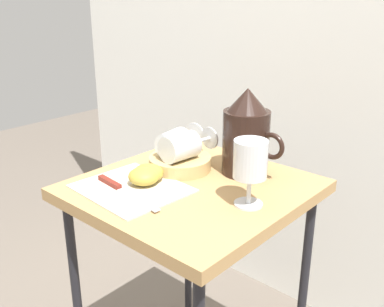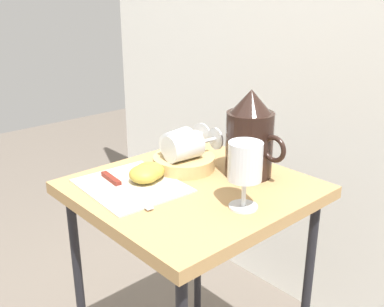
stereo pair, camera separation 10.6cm
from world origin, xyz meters
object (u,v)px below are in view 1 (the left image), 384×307
wine_glass_upright (250,163)px  wine_glass_tipped_near (181,146)px  basket_tray (180,163)px  apple_half_right (148,173)px  pitcher (246,140)px  knife (118,188)px  wine_glass_tipped_far (175,143)px  table (192,211)px  apple_half_left (144,176)px

wine_glass_upright → wine_glass_tipped_near: size_ratio=0.94×
basket_tray → apple_half_right: apple_half_right is taller
pitcher → wine_glass_tipped_near: pitcher is taller
knife → apple_half_right: bearing=79.0°
basket_tray → wine_glass_tipped_near: wine_glass_tipped_near is taller
wine_glass_tipped_near → wine_glass_tipped_far: (-0.03, 0.01, -0.00)m
wine_glass_upright → knife: bearing=-151.8°
basket_tray → wine_glass_tipped_far: wine_glass_tipped_far is taller
table → knife: 0.20m
table → basket_tray: bearing=149.7°
wine_glass_upright → table: bearing=-179.9°
wine_glass_tipped_far → apple_half_right: size_ratio=1.96×
table → wine_glass_upright: wine_glass_upright is taller
table → pitcher: 0.22m
apple_half_left → wine_glass_upright: bearing=18.6°
table → wine_glass_tipped_near: 0.16m
basket_tray → knife: 0.20m
pitcher → table: bearing=-109.7°
basket_tray → apple_half_left: bearing=-86.9°
basket_tray → knife: bearing=-94.3°
wine_glass_upright → wine_glass_tipped_far: size_ratio=1.01×
pitcher → wine_glass_tipped_far: pitcher is taller
basket_tray → apple_half_right: (0.00, -0.12, 0.01)m
wine_glass_tipped_far → knife: 0.21m
basket_tray → wine_glass_tipped_near: (0.02, -0.01, 0.05)m
wine_glass_tipped_far → pitcher: bearing=30.4°
apple_half_right → wine_glass_tipped_near: bearing=81.7°
pitcher → apple_half_right: (-0.14, -0.21, -0.06)m
wine_glass_upright → apple_half_right: size_ratio=1.98×
pitcher → basket_tray: bearing=-146.1°
wine_glass_tipped_far → apple_half_right: (0.02, -0.12, -0.04)m
knife → wine_glass_upright: bearing=28.2°
pitcher → wine_glass_upright: size_ratio=1.48×
apple_half_left → knife: apple_half_left is taller
knife → wine_glass_tipped_near: bearing=80.5°
wine_glass_upright → knife: (-0.27, -0.14, -0.09)m
wine_glass_tipped_near → knife: bearing=-99.5°
apple_half_right → knife: (-0.02, -0.08, -0.02)m
wine_glass_upright → knife: wine_glass_upright is taller
wine_glass_tipped_far → basket_tray: bearing=-3.8°
basket_tray → wine_glass_upright: size_ratio=1.09×
wine_glass_upright → apple_half_right: wine_glass_upright is taller
basket_tray → apple_half_left: apple_half_left is taller
basket_tray → pitcher: 0.18m
basket_tray → pitcher: (0.14, 0.10, 0.07)m
apple_half_left → knife: bearing=-109.8°
wine_glass_upright → apple_half_left: 0.27m
table → pitcher: (0.05, 0.15, 0.16)m
basket_tray → table: bearing=-30.3°
wine_glass_upright → wine_glass_tipped_far: bearing=169.1°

